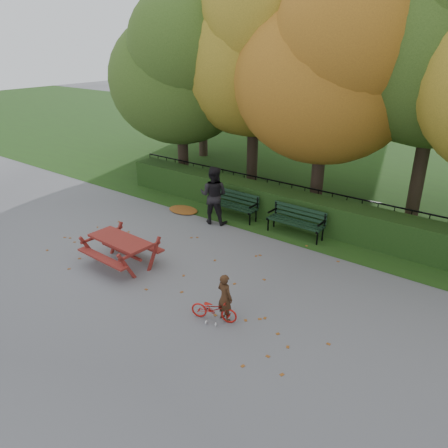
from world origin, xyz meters
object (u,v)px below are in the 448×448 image
Objects in this scene: tree_a at (182,69)px; bench_left at (234,202)px; child at (225,297)px; bicycle at (214,309)px; bench_right at (297,219)px; adult at (214,195)px; tree_b at (259,45)px; tree_c at (334,67)px; tree_f at (204,36)px; picnic_table at (121,245)px.

tree_a is 5.89m from bench_left.
bicycle is at bearing 49.89° from child.
adult is (-2.63, -0.80, 0.44)m from bench_right.
tree_b is 10.31m from child.
tree_a is 6.04m from tree_c.
bench_left and bench_right have the same top height.
bicycle is (7.04, -6.90, -4.25)m from tree_a.
tree_b reaches higher than child.
tree_c is 4.87m from bench_right.
tree_f is at bearing 117.98° from tree_a.
tree_c reaches higher than picnic_table.
tree_a is 7.69m from bench_right.
bench_right is at bearing 0.00° from bench_left.
bicycle is at bearing -44.44° from tree_a.
adult is 1.85× the size of bicycle.
tree_a is at bearing 26.06° from bicycle.
picnic_table is (-2.51, -6.85, -4.22)m from tree_c.
child is (4.47, -7.92, -4.85)m from tree_b.
child is at bearing 112.74° from adult.
tree_b is 7.91× the size of child.
picnic_table is at bearing -121.13° from bench_right.
bench_left is (-2.13, -2.26, -4.30)m from tree_c.
bench_left is 4.60m from picnic_table.
bench_left is at bearing 12.58° from bicycle.
child is at bearing -2.51° from picnic_table.
tree_f is 4.93× the size of picnic_table.
adult is at bearing -48.54° from tree_f.
tree_b is (2.74, 1.17, 0.88)m from tree_a.
bench_right is at bearing 178.49° from adult.
child reaches higher than picnic_table.
tree_b is 4.58× the size of adult.
bench_left is (5.83, -5.54, -5.17)m from tree_f.
tree_c is 8.65m from bicycle.
bench_left reaches higher than bicycle.
tree_a is 4.16× the size of bench_left.
picnic_table is at bearing -61.66° from tree_f.
tree_a is at bearing -33.32° from child.
tree_c reaches higher than bench_right.
tree_c is 4.29× the size of picnic_table.
tree_a is at bearing 154.24° from bench_left.
child is 5.43m from adult.
tree_f reaches higher than tree_b.
tree_b is 1.10× the size of tree_c.
adult is at bearing -39.06° from child.
bench_left is 0.94m from adult.
tree_f reaches higher than tree_c.
bench_right is (0.27, -2.26, -4.30)m from tree_c.
tree_c is at bearing 96.70° from bench_right.
tree_a reaches higher than bench_left.
bench_left is 2.40m from bench_right.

